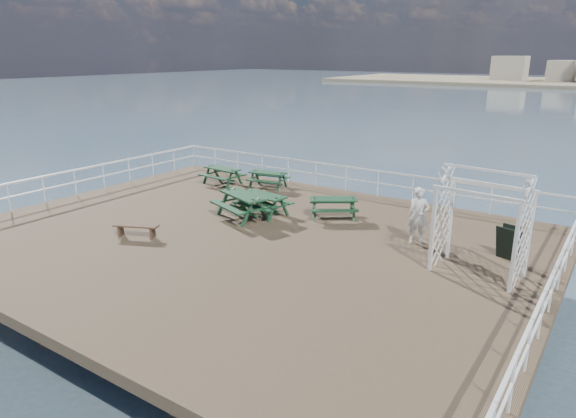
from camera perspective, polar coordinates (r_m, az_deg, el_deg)
The scene contains 11 objects.
ground at distance 16.54m, azimuth -4.89°, elevation -3.57°, with size 18.00×14.00×0.30m, color brown.
railing at distance 18.22m, azimuth -0.06°, elevation 1.83°, with size 17.77×13.76×1.10m.
picnic_table_a at distance 23.05m, azimuth -7.30°, elevation 4.06°, with size 1.82×1.52×0.84m.
picnic_table_b at distance 22.31m, azimuth -2.24°, elevation 3.65°, with size 1.79×1.54×0.78m.
picnic_table_c at distance 18.28m, azimuth 5.08°, elevation 0.62°, with size 2.09×2.01×0.79m.
picnic_table_d at distance 18.20m, azimuth -5.01°, elevation 0.93°, with size 2.44×2.21×0.98m.
picnic_table_e at distance 18.51m, azimuth -2.79°, elevation 1.02°, with size 1.96×1.66×0.87m.
flat_bench_near at distance 16.99m, azimuth -16.52°, elevation -2.02°, with size 1.46×0.90×0.41m.
trellis_arbor at distance 14.22m, azimuth 20.62°, elevation -2.06°, with size 2.40×1.45×2.85m.
sandwich_board at distance 15.80m, azimuth 23.26°, elevation -3.51°, with size 0.70×0.60×0.99m.
person at distance 16.17m, azimuth 14.29°, elevation -0.70°, with size 0.64×0.42×1.75m, color silver.
Camera 1 is at (9.83, -11.97, 5.64)m, focal length 32.00 mm.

